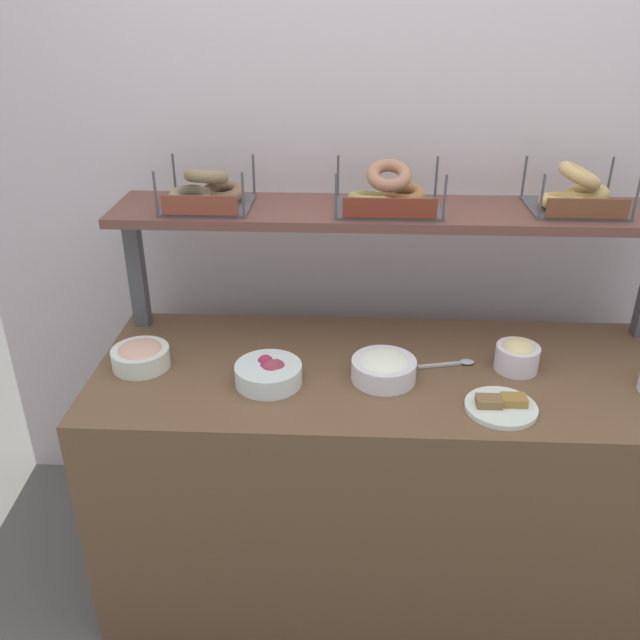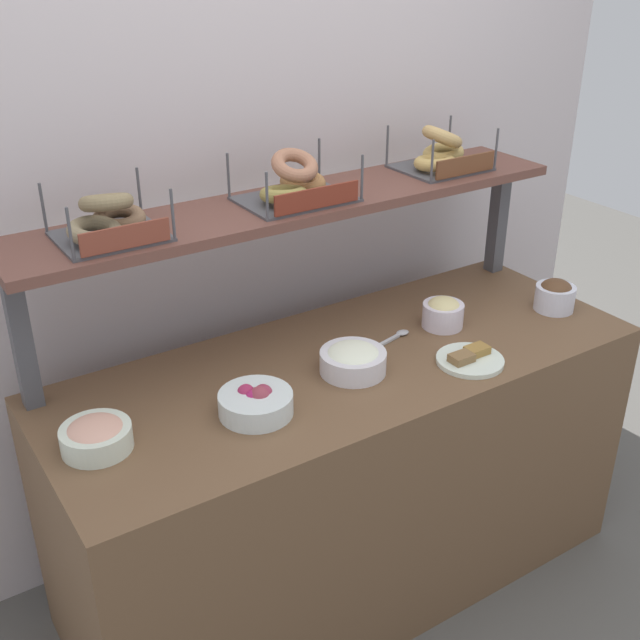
# 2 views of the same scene
# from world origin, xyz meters

# --- Properties ---
(ground_plane) EXTENTS (8.00, 8.00, 0.00)m
(ground_plane) POSITION_xyz_m (0.00, 0.00, 0.00)
(ground_plane) COLOR #595651
(back_wall) EXTENTS (3.02, 0.06, 2.40)m
(back_wall) POSITION_xyz_m (0.00, 0.55, 1.20)
(back_wall) COLOR silver
(back_wall) RESTS_ON ground_plane
(deli_counter) EXTENTS (1.82, 0.70, 0.85)m
(deli_counter) POSITION_xyz_m (0.00, 0.00, 0.42)
(deli_counter) COLOR brown
(deli_counter) RESTS_ON ground_plane
(shelf_riser_left) EXTENTS (0.05, 0.05, 0.40)m
(shelf_riser_left) POSITION_xyz_m (-0.85, 0.27, 1.05)
(shelf_riser_left) COLOR #4C4C51
(shelf_riser_left) RESTS_ON deli_counter
(shelf_riser_right) EXTENTS (0.05, 0.05, 0.40)m
(shelf_riser_right) POSITION_xyz_m (0.85, 0.27, 1.05)
(shelf_riser_right) COLOR #4C4C51
(shelf_riser_right) RESTS_ON deli_counter
(upper_shelf) EXTENTS (1.78, 0.32, 0.03)m
(upper_shelf) POSITION_xyz_m (0.00, 0.27, 1.26)
(upper_shelf) COLOR brown
(upper_shelf) RESTS_ON shelf_riser_left
(bowl_beet_salad) EXTENTS (0.20, 0.20, 0.08)m
(bowl_beet_salad) POSITION_xyz_m (-0.37, -0.10, 0.88)
(bowl_beet_salad) COLOR white
(bowl_beet_salad) RESTS_ON deli_counter
(bowl_lox_spread) EXTENTS (0.18, 0.18, 0.08)m
(bowl_lox_spread) POSITION_xyz_m (-0.77, -0.02, 0.89)
(bowl_lox_spread) COLOR silver
(bowl_lox_spread) RESTS_ON deli_counter
(bowl_chocolate_spread) EXTENTS (0.13, 0.13, 0.11)m
(bowl_chocolate_spread) POSITION_xyz_m (0.78, -0.09, 0.90)
(bowl_chocolate_spread) COLOR white
(bowl_chocolate_spread) RESTS_ON deli_counter
(bowl_cream_cheese) EXTENTS (0.19, 0.19, 0.08)m
(bowl_cream_cheese) POSITION_xyz_m (-0.03, -0.06, 0.89)
(bowl_cream_cheese) COLOR white
(bowl_cream_cheese) RESTS_ON deli_counter
(bowl_egg_salad) EXTENTS (0.13, 0.13, 0.10)m
(bowl_egg_salad) POSITION_xyz_m (0.38, 0.02, 0.90)
(bowl_egg_salad) COLOR white
(bowl_egg_salad) RESTS_ON deli_counter
(serving_plate_white) EXTENTS (0.20, 0.20, 0.04)m
(serving_plate_white) POSITION_xyz_m (0.30, -0.21, 0.86)
(serving_plate_white) COLOR white
(serving_plate_white) RESTS_ON deli_counter
(serving_spoon_near_plate) EXTENTS (0.18, 0.06, 0.01)m
(serving_spoon_near_plate) POSITION_xyz_m (0.20, 0.03, 0.86)
(serving_spoon_near_plate) COLOR #B7B7BC
(serving_spoon_near_plate) RESTS_ON deli_counter
(bagel_basket_poppy) EXTENTS (0.28, 0.25, 0.14)m
(bagel_basket_poppy) POSITION_xyz_m (-0.59, 0.26, 1.33)
(bagel_basket_poppy) COLOR #4C4C51
(bagel_basket_poppy) RESTS_ON upper_shelf
(bagel_basket_everything) EXTENTS (0.33, 0.24, 0.15)m
(bagel_basket_everything) POSITION_xyz_m (-0.02, 0.26, 1.33)
(bagel_basket_everything) COLOR #4C4C51
(bagel_basket_everything) RESTS_ON upper_shelf
(bagel_basket_sesame) EXTENTS (0.28, 0.24, 0.16)m
(bagel_basket_sesame) POSITION_xyz_m (0.56, 0.28, 1.33)
(bagel_basket_sesame) COLOR #4C4C51
(bagel_basket_sesame) RESTS_ON upper_shelf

